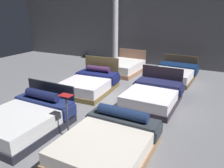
% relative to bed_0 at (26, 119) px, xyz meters
% --- Properties ---
extents(ground_plane, '(18.00, 18.00, 0.02)m').
position_rel_bed_0_xyz_m(ground_plane, '(1.11, 2.90, -0.28)').
color(ground_plane, slate).
extents(showroom_back_wall, '(18.00, 0.06, 3.50)m').
position_rel_bed_0_xyz_m(showroom_back_wall, '(1.11, 7.85, 1.48)').
color(showroom_back_wall, '#47474C').
rests_on(showroom_back_wall, ground_plane).
extents(bed_0, '(1.70, 2.01, 0.93)m').
position_rel_bed_0_xyz_m(bed_0, '(0.00, 0.00, 0.00)').
color(bed_0, black).
rests_on(bed_0, ground_plane).
extents(bed_1, '(1.67, 2.05, 0.74)m').
position_rel_bed_0_xyz_m(bed_1, '(2.20, 0.04, -0.03)').
color(bed_1, '#9A7353').
rests_on(bed_1, ground_plane).
extents(bed_2, '(1.63, 2.10, 1.06)m').
position_rel_bed_0_xyz_m(bed_2, '(-0.05, 2.95, -0.00)').
color(bed_2, brown).
rests_on(bed_2, ground_plane).
extents(bed_3, '(1.57, 2.02, 0.96)m').
position_rel_bed_0_xyz_m(bed_3, '(2.24, 2.89, -0.02)').
color(bed_3, black).
rests_on(bed_3, ground_plane).
extents(bed_4, '(1.57, 2.02, 0.94)m').
position_rel_bed_0_xyz_m(bed_4, '(0.01, 5.66, -0.02)').
color(bed_4, '#986A52').
rests_on(bed_4, ground_plane).
extents(bed_5, '(1.70, 2.23, 0.83)m').
position_rel_bed_0_xyz_m(bed_5, '(2.27, 5.77, -0.04)').
color(bed_5, brown).
rests_on(bed_5, ground_plane).
extents(price_sign, '(0.28, 0.24, 1.03)m').
position_rel_bed_0_xyz_m(price_sign, '(1.11, 0.19, 0.12)').
color(price_sign, '#3F3F44').
rests_on(price_sign, ground_plane).
extents(support_pillar, '(0.29, 0.29, 3.50)m').
position_rel_bed_0_xyz_m(support_pillar, '(-1.25, 7.38, 1.48)').
color(support_pillar, silver).
rests_on(support_pillar, ground_plane).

